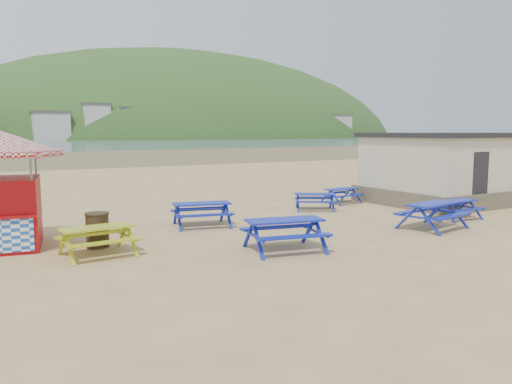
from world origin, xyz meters
TOP-DOWN VIEW (x-y plane):
  - ground at (0.00, 0.00)m, footprint 400.00×400.00m
  - wet_sand at (0.00, 55.00)m, footprint 400.00×400.00m
  - picnic_table_blue_a at (-2.01, 1.20)m, footprint 2.22×1.94m
  - picnic_table_blue_b at (3.46, 2.11)m, footprint 2.07×1.97m
  - picnic_table_blue_c at (5.68, 3.09)m, footprint 1.75×1.49m
  - picnic_table_blue_d at (-1.53, -3.15)m, footprint 2.36×2.04m
  - picnic_table_blue_e at (4.40, -3.07)m, footprint 2.33×2.00m
  - picnic_table_blue_f at (6.68, -2.19)m, footprint 1.70×1.40m
  - picnic_table_yellow at (-6.02, -1.15)m, footprint 1.94×1.62m
  - litter_bin at (-5.81, -0.20)m, footprint 0.66×0.66m
  - amenity_block at (10.50, 1.00)m, footprint 7.40×5.40m
  - headland_town at (90.00, 229.68)m, footprint 264.00×144.00m

SIDE VIEW (x-z plane):
  - headland_town at x=90.00m, z-range -63.91..44.09m
  - ground at x=0.00m, z-range 0.00..0.00m
  - wet_sand at x=0.00m, z-range 0.00..0.00m
  - picnic_table_blue_c at x=5.68m, z-range 0.00..0.67m
  - picnic_table_blue_b at x=3.46m, z-range 0.00..0.68m
  - picnic_table_blue_f at x=6.68m, z-range 0.00..0.69m
  - picnic_table_yellow at x=-6.02m, z-range 0.00..0.77m
  - picnic_table_blue_a at x=-2.01m, z-range 0.00..0.81m
  - picnic_table_blue_d at x=-1.53m, z-range 0.00..0.87m
  - picnic_table_blue_e at x=4.40m, z-range 0.00..0.87m
  - litter_bin at x=-5.81m, z-range 0.01..0.98m
  - amenity_block at x=10.50m, z-range -0.01..3.14m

